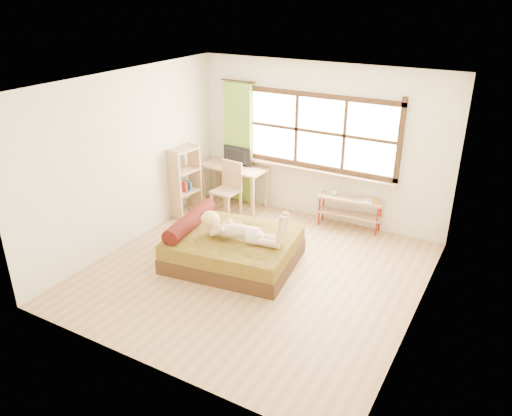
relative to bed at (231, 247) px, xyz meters
The scene contains 18 objects.
floor 0.53m from the bed, 11.11° to the right, with size 4.50×4.50×0.00m, color #9E754C.
ceiling 2.50m from the bed, 11.11° to the right, with size 4.50×4.50×0.00m, color white.
wall_back 2.47m from the bed, 77.89° to the left, with size 4.50×4.50×0.00m, color silver.
wall_front 2.63m from the bed, 78.81° to the right, with size 4.50×4.50×0.00m, color silver.
wall_left 2.10m from the bed, behind, with size 4.50×4.50×0.00m, color silver.
wall_right 2.93m from the bed, ahead, with size 4.50×4.50×0.00m, color silver.
window 2.52m from the bed, 77.73° to the left, with size 2.80×0.16×1.46m.
curtain 2.48m from the bed, 118.06° to the left, with size 0.55×0.10×2.20m, color olive.
bed is the anchor object (origin of this frame).
woman 0.52m from the bed, 12.72° to the right, with size 1.27×0.36×0.54m, color #D4AD89, non-canonical shape.
kitten 0.75m from the bed, behind, with size 0.27×0.11×0.22m, color black, non-canonical shape.
desk 2.19m from the bed, 120.11° to the left, with size 1.27×0.66×0.77m.
monitor 2.30m from the bed, 119.45° to the left, with size 0.60×0.08×0.34m, color black.
chair 1.81m from the bed, 122.97° to the left, with size 0.46×0.46×0.96m.
pipe_shelf 2.29m from the bed, 59.90° to the left, with size 1.10×0.35×0.61m.
cup 2.18m from the bed, 67.08° to the left, with size 0.12×0.12×0.09m, color gray.
book 2.41m from the bed, 55.96° to the left, with size 0.18×0.25×0.02m, color gray.
bookshelf 1.98m from the bed, 146.48° to the left, with size 0.38×0.58×1.25m.
Camera 1 is at (3.06, -5.40, 3.80)m, focal length 35.00 mm.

